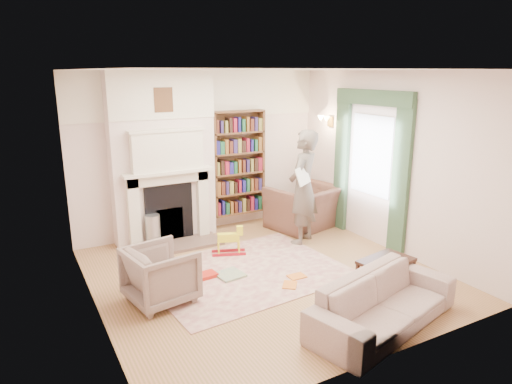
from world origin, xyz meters
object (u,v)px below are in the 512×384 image
bookcase (238,163)px  armchair_left (161,275)px  armchair_reading (304,207)px  man_reading (303,187)px  sofa (384,302)px  paraffin_heater (153,231)px  rocking_horse (228,241)px  coffee_table (385,276)px

bookcase → armchair_left: (-2.15, -2.16, -0.82)m
armchair_reading → armchair_left: 3.46m
armchair_reading → man_reading: man_reading is taller
bookcase → sofa: 4.01m
bookcase → man_reading: 1.43m
sofa → man_reading: bearing=60.7°
bookcase → armchair_left: bookcase is taller
armchair_left → paraffin_heater: armchair_left is taller
armchair_reading → sofa: (-1.13, -3.21, -0.10)m
bookcase → man_reading: bookcase is taller
man_reading → armchair_reading: bearing=-160.0°
sofa → man_reading: size_ratio=1.04×
sofa → rocking_horse: (-0.64, 2.70, -0.06)m
armchair_reading → rocking_horse: (-1.77, -0.51, -0.15)m
paraffin_heater → armchair_left: bearing=-103.4°
armchair_reading → armchair_left: armchair_reading is taller
sofa → coffee_table: bearing=30.0°
armchair_reading → coffee_table: size_ratio=1.69×
sofa → paraffin_heater: sofa is taller
bookcase → man_reading: bearing=-67.5°
bookcase → rocking_horse: bearing=-122.7°
armchair_left → armchair_reading: bearing=-75.2°
armchair_left → paraffin_heater: bearing=-23.5°
bookcase → coffee_table: (0.46, -3.31, -0.95)m
bookcase → sofa: size_ratio=0.94×
paraffin_heater → rocking_horse: size_ratio=1.05×
paraffin_heater → sofa: bearing=-66.1°
bookcase → man_reading: size_ratio=0.98×
man_reading → coffee_table: (-0.08, -2.01, -0.72)m
armchair_left → rocking_horse: armchair_left is taller
armchair_left → rocking_horse: bearing=-65.4°
bookcase → sofa: bearing=-92.1°
armchair_reading → armchair_left: (-3.14, -1.46, -0.03)m
bookcase → paraffin_heater: size_ratio=3.36×
armchair_left → coffee_table: size_ratio=1.11×
man_reading → rocking_horse: man_reading is taller
armchair_reading → man_reading: 0.94m
man_reading → paraffin_heater: 2.54m
bookcase → armchair_reading: 1.45m
sofa → coffee_table: 0.85m
rocking_horse → armchair_reading: bearing=37.1°
rocking_horse → sofa: bearing=-55.7°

